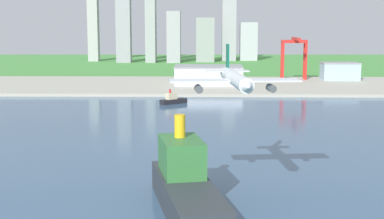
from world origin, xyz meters
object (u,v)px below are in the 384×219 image
(tugboat_small, at_px, (173,100))
(warehouse_annex, at_px, (340,71))
(warehouse_main, at_px, (209,75))
(container_barge, at_px, (186,186))
(airplane_landing, at_px, (236,80))
(port_crane_red, at_px, (294,49))

(tugboat_small, bearing_deg, warehouse_annex, 44.11)
(warehouse_main, bearing_deg, warehouse_annex, 18.03)
(container_barge, bearing_deg, airplane_landing, 25.64)
(warehouse_main, xyz_separation_m, warehouse_annex, (126.66, 41.23, 0.13))
(airplane_landing, bearing_deg, port_crane_red, 78.37)
(tugboat_small, distance_m, container_barge, 229.30)
(tugboat_small, distance_m, warehouse_main, 110.28)
(airplane_landing, distance_m, port_crane_red, 378.37)
(warehouse_main, bearing_deg, port_crane_red, 27.22)
(warehouse_main, bearing_deg, airplane_landing, -88.89)
(tugboat_small, height_order, warehouse_main, warehouse_main)
(airplane_landing, height_order, port_crane_red, airplane_landing)
(tugboat_small, bearing_deg, port_crane_red, 53.95)
(warehouse_main, height_order, warehouse_annex, warehouse_annex)
(airplane_landing, bearing_deg, warehouse_main, 91.11)
(container_barge, xyz_separation_m, warehouse_main, (9.18, 335.49, 2.94))
(container_barge, relative_size, warehouse_main, 1.00)
(tugboat_small, relative_size, warehouse_main, 0.32)
(airplane_landing, relative_size, warehouse_annex, 1.30)
(airplane_landing, relative_size, warehouse_main, 0.75)
(airplane_landing, xyz_separation_m, port_crane_red, (76.23, 370.51, -8.49))
(warehouse_annex, bearing_deg, tugboat_small, -135.89)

